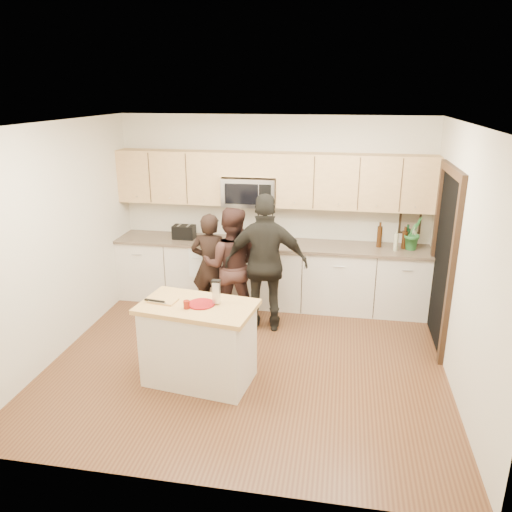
% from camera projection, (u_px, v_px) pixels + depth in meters
% --- Properties ---
extents(floor, '(4.50, 4.50, 0.00)m').
position_uv_depth(floor, '(248.00, 360.00, 5.88)').
color(floor, brown).
rests_on(floor, ground).
extents(room_shell, '(4.52, 4.02, 2.71)m').
position_uv_depth(room_shell, '(247.00, 217.00, 5.33)').
color(room_shell, beige).
rests_on(room_shell, ground).
extents(back_cabinetry, '(4.50, 0.66, 0.94)m').
position_uv_depth(back_cabinetry, '(269.00, 273.00, 7.31)').
color(back_cabinetry, beige).
rests_on(back_cabinetry, ground).
extents(upper_cabinetry, '(4.50, 0.33, 0.75)m').
position_uv_depth(upper_cabinetry, '(274.00, 178.00, 7.00)').
color(upper_cabinetry, tan).
rests_on(upper_cabinetry, ground).
extents(microwave, '(0.76, 0.41, 0.40)m').
position_uv_depth(microwave, '(250.00, 191.00, 7.09)').
color(microwave, silver).
rests_on(microwave, ground).
extents(doorway, '(0.06, 1.25, 2.20)m').
position_uv_depth(doorway, '(444.00, 254.00, 5.99)').
color(doorway, black).
rests_on(doorway, ground).
extents(framed_picture, '(0.30, 0.03, 0.38)m').
position_uv_depth(framed_picture, '(410.00, 220.00, 7.01)').
color(framed_picture, black).
rests_on(framed_picture, ground).
extents(dish_towel, '(0.34, 0.60, 0.48)m').
position_uv_depth(dish_towel, '(203.00, 252.00, 7.19)').
color(dish_towel, white).
rests_on(dish_towel, ground).
extents(island, '(1.29, 0.86, 0.90)m').
position_uv_depth(island, '(199.00, 343.00, 5.34)').
color(island, beige).
rests_on(island, ground).
extents(red_plate, '(0.29, 0.29, 0.02)m').
position_uv_depth(red_plate, '(201.00, 304.00, 5.19)').
color(red_plate, maroon).
rests_on(red_plate, island).
extents(box_grater, '(0.09, 0.07, 0.25)m').
position_uv_depth(box_grater, '(216.00, 291.00, 5.16)').
color(box_grater, silver).
rests_on(box_grater, red_plate).
extents(drink_glass, '(0.06, 0.06, 0.09)m').
position_uv_depth(drink_glass, '(187.00, 305.00, 5.09)').
color(drink_glass, maroon).
rests_on(drink_glass, island).
extents(cutting_board, '(0.31, 0.22, 0.02)m').
position_uv_depth(cutting_board, '(163.00, 301.00, 5.27)').
color(cutting_board, tan).
rests_on(cutting_board, island).
extents(tongs, '(0.23, 0.06, 0.02)m').
position_uv_depth(tongs, '(155.00, 301.00, 5.22)').
color(tongs, black).
rests_on(tongs, cutting_board).
extents(knife, '(0.21, 0.05, 0.01)m').
position_uv_depth(knife, '(157.00, 302.00, 5.20)').
color(knife, silver).
rests_on(knife, cutting_board).
extents(toaster, '(0.32, 0.20, 0.20)m').
position_uv_depth(toaster, '(184.00, 232.00, 7.32)').
color(toaster, black).
rests_on(toaster, back_cabinetry).
extents(bottle_cluster, '(0.54, 0.26, 0.36)m').
position_uv_depth(bottle_cluster, '(400.00, 237.00, 6.87)').
color(bottle_cluster, '#311908').
rests_on(bottle_cluster, back_cabinetry).
extents(orchid, '(0.32, 0.33, 0.47)m').
position_uv_depth(orchid, '(413.00, 233.00, 6.79)').
color(orchid, '#2C7033').
rests_on(orchid, back_cabinetry).
extents(woman_left, '(0.54, 0.36, 1.47)m').
position_uv_depth(woman_left, '(210.00, 266.00, 6.82)').
color(woman_left, black).
rests_on(woman_left, ground).
extents(woman_center, '(0.82, 0.67, 1.59)m').
position_uv_depth(woman_center, '(231.00, 265.00, 6.67)').
color(woman_center, '#331D19').
rests_on(woman_center, ground).
extents(woman_right, '(1.11, 0.55, 1.82)m').
position_uv_depth(woman_right, '(266.00, 264.00, 6.38)').
color(woman_right, black).
rests_on(woman_right, ground).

